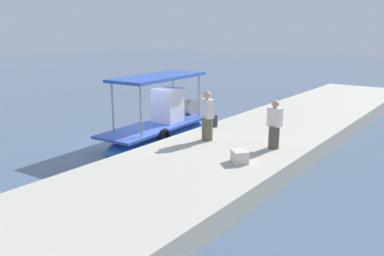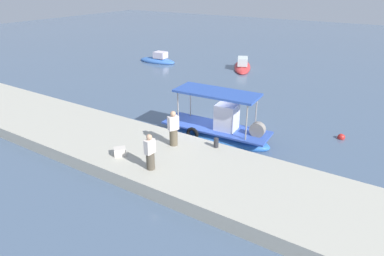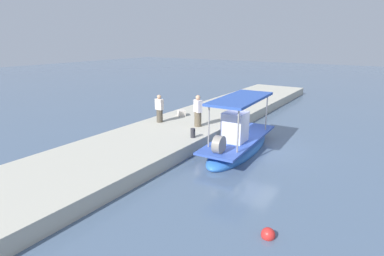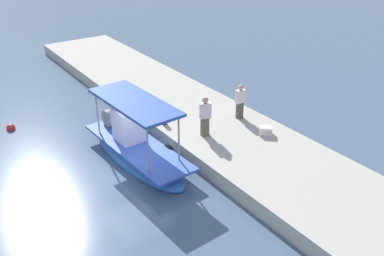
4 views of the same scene
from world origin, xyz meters
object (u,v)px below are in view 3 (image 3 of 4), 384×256
(fisherman_near_bollard, at_px, (159,110))
(cargo_crate, at_px, (181,113))
(fisherman_by_crate, at_px, (198,112))
(mooring_bollard, at_px, (193,133))
(main_fishing_boat, at_px, (238,142))
(marker_buoy, at_px, (268,235))

(fisherman_near_bollard, distance_m, cargo_crate, 2.08)
(fisherman_by_crate, distance_m, mooring_bollard, 2.18)
(fisherman_by_crate, bearing_deg, mooring_bollard, 25.49)
(cargo_crate, bearing_deg, main_fishing_boat, 65.25)
(main_fishing_boat, distance_m, fisherman_near_bollard, 5.43)
(fisherman_near_bollard, height_order, mooring_bollard, fisherman_near_bollard)
(fisherman_near_bollard, bearing_deg, marker_buoy, 55.30)
(main_fishing_boat, height_order, mooring_bollard, main_fishing_boat)
(fisherman_near_bollard, bearing_deg, fisherman_by_crate, 101.36)
(main_fishing_boat, relative_size, mooring_bollard, 13.44)
(mooring_bollard, bearing_deg, marker_buoy, 49.84)
(fisherman_near_bollard, distance_m, mooring_bollard, 3.63)
(fisherman_near_bollard, xyz_separation_m, fisherman_by_crate, (-0.48, 2.40, 0.06))
(mooring_bollard, bearing_deg, fisherman_by_crate, -154.51)
(fisherman_near_bollard, relative_size, fisherman_by_crate, 0.92)
(main_fishing_boat, xyz_separation_m, cargo_crate, (-2.38, -5.15, 0.34))
(fisherman_by_crate, relative_size, cargo_crate, 3.32)
(main_fishing_boat, bearing_deg, marker_buoy, 32.26)
(fisherman_near_bollard, xyz_separation_m, cargo_crate, (-1.99, 0.19, -0.56))
(fisherman_by_crate, bearing_deg, cargo_crate, -124.30)
(fisherman_by_crate, xyz_separation_m, mooring_bollard, (1.90, 0.90, -0.58))
(fisherman_near_bollard, relative_size, cargo_crate, 3.06)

